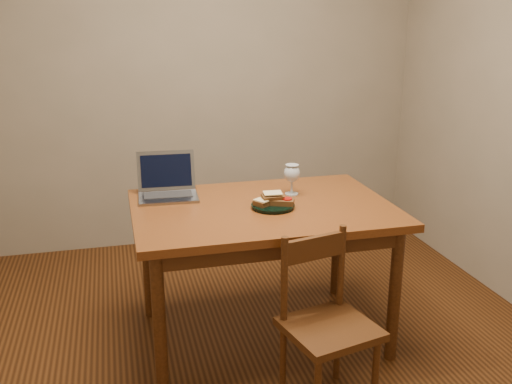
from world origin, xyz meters
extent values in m
cube|color=black|center=(0.00, 0.00, -0.01)|extent=(3.20, 3.20, 0.02)
cube|color=gray|center=(0.00, 1.61, 1.30)|extent=(3.20, 0.02, 2.60)
cube|color=gray|center=(0.00, -1.61, 1.30)|extent=(3.20, 0.02, 2.60)
cube|color=#50240D|center=(0.06, 0.11, 0.72)|extent=(1.30, 0.90, 0.04)
cylinder|color=#351B0B|center=(-0.51, -0.26, 0.35)|extent=(0.06, 0.06, 0.70)
cylinder|color=#351B0B|center=(0.63, -0.26, 0.35)|extent=(0.06, 0.06, 0.70)
cylinder|color=#351B0B|center=(-0.51, 0.48, 0.35)|extent=(0.06, 0.06, 0.70)
cylinder|color=#351B0B|center=(0.63, 0.48, 0.35)|extent=(0.06, 0.06, 0.70)
cube|color=#351B0B|center=(0.19, -0.51, 0.37)|extent=(0.44, 0.42, 0.03)
cube|color=#351B0B|center=(0.16, -0.37, 0.70)|extent=(0.29, 0.09, 0.10)
cylinder|color=black|center=(0.10, 0.07, 0.75)|extent=(0.22, 0.22, 0.02)
cube|color=slate|center=(-0.39, 0.35, 0.75)|extent=(0.32, 0.23, 0.01)
cube|color=slate|center=(-0.39, 0.49, 0.86)|extent=(0.31, 0.08, 0.21)
cube|color=black|center=(-0.39, 0.49, 0.86)|extent=(0.27, 0.06, 0.17)
camera|label=1|loc=(-0.65, -2.52, 1.66)|focal=40.00mm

